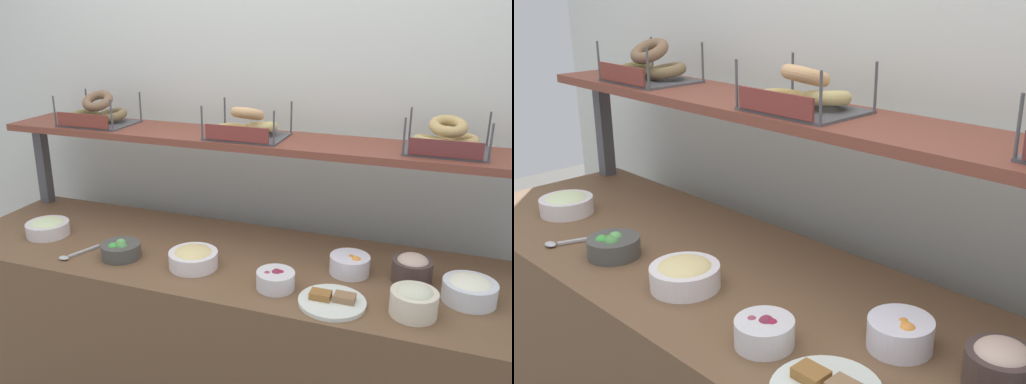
% 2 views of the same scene
% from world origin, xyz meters
% --- Properties ---
extents(back_wall, '(3.55, 0.06, 2.40)m').
position_xyz_m(back_wall, '(0.00, 0.55, 1.20)').
color(back_wall, silver).
rests_on(back_wall, ground_plane).
extents(shelf_riser_left, '(0.05, 0.05, 0.40)m').
position_xyz_m(shelf_riser_left, '(-1.12, 0.27, 1.05)').
color(shelf_riser_left, '#4C4C51').
rests_on(shelf_riser_left, deli_counter).
extents(upper_shelf, '(2.31, 0.32, 0.03)m').
position_xyz_m(upper_shelf, '(0.00, 0.27, 1.26)').
color(upper_shelf, brown).
rests_on(upper_shelf, shelf_riser_left).
extents(bowl_egg_salad, '(0.19, 0.19, 0.08)m').
position_xyz_m(bowl_egg_salad, '(-0.09, -0.13, 0.89)').
color(bowl_egg_salad, white).
rests_on(bowl_egg_salad, deli_counter).
extents(bowl_fruit_salad, '(0.15, 0.15, 0.08)m').
position_xyz_m(bowl_fruit_salad, '(0.48, 0.02, 0.89)').
color(bowl_fruit_salad, white).
rests_on(bowl_fruit_salad, deli_counter).
extents(bowl_scallion_spread, '(0.18, 0.18, 0.07)m').
position_xyz_m(bowl_scallion_spread, '(-0.82, -0.08, 0.89)').
color(bowl_scallion_spread, white).
rests_on(bowl_scallion_spread, deli_counter).
extents(bowl_beet_salad, '(0.14, 0.14, 0.07)m').
position_xyz_m(bowl_beet_salad, '(0.26, -0.18, 0.88)').
color(bowl_beet_salad, white).
rests_on(bowl_beet_salad, deli_counter).
extents(bowl_veggie_mix, '(0.16, 0.16, 0.07)m').
position_xyz_m(bowl_veggie_mix, '(-0.39, -0.16, 0.88)').
color(bowl_veggie_mix, '#4B4B48').
rests_on(bowl_veggie_mix, deli_counter).
extents(bowl_tuna_salad, '(0.14, 0.14, 0.10)m').
position_xyz_m(bowl_tuna_salad, '(0.71, 0.04, 0.90)').
color(bowl_tuna_salad, '#473734').
rests_on(bowl_tuna_salad, deli_counter).
extents(serving_spoon_near_plate, '(0.08, 0.17, 0.01)m').
position_xyz_m(serving_spoon_near_plate, '(-0.58, -0.22, 0.86)').
color(serving_spoon_near_plate, '#B7B7BC').
rests_on(serving_spoon_near_plate, deli_counter).
extents(bagel_basket_poppy, '(0.31, 0.26, 0.16)m').
position_xyz_m(bagel_basket_poppy, '(-0.75, 0.26, 1.33)').
color(bagel_basket_poppy, '#4C4C51').
rests_on(bagel_basket_poppy, upper_shelf).
extents(bagel_basket_plain, '(0.32, 0.26, 0.14)m').
position_xyz_m(bagel_basket_plain, '(-0.01, 0.25, 1.33)').
color(bagel_basket_plain, '#4C4C51').
rests_on(bagel_basket_plain, upper_shelf).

